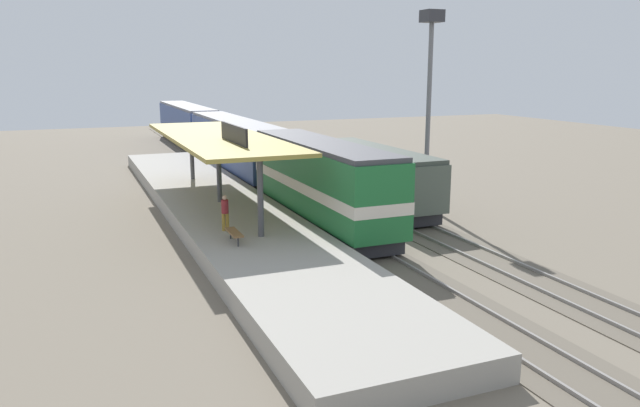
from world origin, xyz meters
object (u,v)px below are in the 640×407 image
(person_waiting, at_px, (225,211))
(light_mast, at_px, (430,68))
(locomotive, at_px, (321,182))
(freight_car, at_px, (374,176))
(passenger_carriage_rear, at_px, (187,124))
(platform_bench, at_px, (234,233))
(passenger_carriage_front, at_px, (235,146))

(person_waiting, bearing_deg, light_mast, 17.47)
(locomotive, bearing_deg, person_waiting, -157.98)
(freight_car, bearing_deg, passenger_carriage_rear, 97.26)
(light_mast, bearing_deg, locomotive, -166.11)
(freight_car, distance_m, person_waiting, 11.61)
(locomotive, height_order, light_mast, light_mast)
(platform_bench, height_order, person_waiting, person_waiting)
(platform_bench, height_order, passenger_carriage_front, passenger_carriage_front)
(freight_car, distance_m, light_mast, 7.22)
(passenger_carriage_front, relative_size, freight_car, 1.67)
(locomotive, relative_size, light_mast, 1.23)
(platform_bench, xyz_separation_m, person_waiting, (0.14, 2.14, 0.51))
(platform_bench, relative_size, passenger_carriage_front, 0.08)
(locomotive, distance_m, passenger_carriage_rear, 38.80)
(freight_car, bearing_deg, locomotive, -149.88)
(passenger_carriage_rear, height_order, person_waiting, passenger_carriage_rear)
(locomotive, xyz_separation_m, passenger_carriage_front, (0.00, 18.00, -0.10))
(light_mast, xyz_separation_m, person_waiting, (-13.66, -4.30, -6.54))
(freight_car, xyz_separation_m, light_mast, (3.20, -0.74, 6.43))
(passenger_carriage_front, xyz_separation_m, person_waiting, (-5.86, -20.37, -0.46))
(platform_bench, distance_m, person_waiting, 2.20)
(locomotive, height_order, passenger_carriage_front, locomotive)
(platform_bench, relative_size, light_mast, 0.15)
(locomotive, distance_m, person_waiting, 6.34)
(locomotive, bearing_deg, passenger_carriage_rear, 90.00)
(passenger_carriage_front, xyz_separation_m, freight_car, (4.60, -15.33, -0.34))
(freight_car, bearing_deg, light_mast, -13.01)
(locomotive, bearing_deg, platform_bench, -143.10)
(passenger_carriage_rear, bearing_deg, person_waiting, -98.10)
(passenger_carriage_front, height_order, passenger_carriage_rear, same)
(locomotive, relative_size, person_waiting, 8.44)
(passenger_carriage_rear, distance_m, person_waiting, 41.59)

